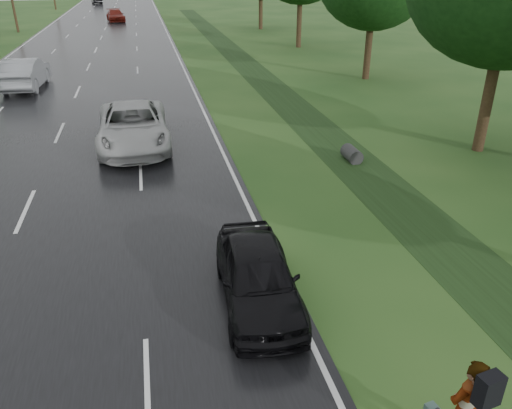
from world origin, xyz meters
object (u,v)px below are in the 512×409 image
object	(u,v)px
white_pickup	(133,126)
dark_sedan	(258,275)
pedestrian	(466,409)
silver_sedan	(25,73)

from	to	relation	value
white_pickup	dark_sedan	world-z (taller)	white_pickup
dark_sedan	white_pickup	bearing A→B (deg)	106.12
pedestrian	dark_sedan	xyz separation A→B (m)	(-2.18, 4.39, -0.21)
white_pickup	silver_sedan	distance (m)	13.80
pedestrian	white_pickup	xyz separation A→B (m)	(-4.86, 15.82, -0.06)
dark_sedan	silver_sedan	world-z (taller)	silver_sedan
white_pickup	silver_sedan	xyz separation A→B (m)	(-6.35, 12.25, 0.06)
white_pickup	silver_sedan	bearing A→B (deg)	116.57
pedestrian	white_pickup	world-z (taller)	pedestrian
dark_sedan	pedestrian	bearing A→B (deg)	-60.70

